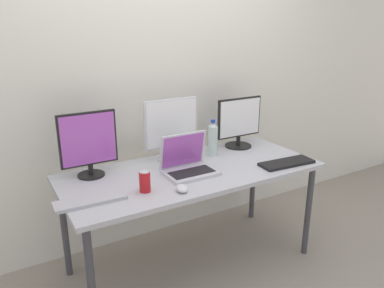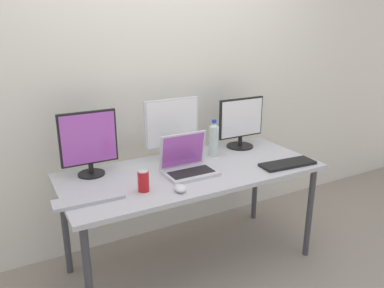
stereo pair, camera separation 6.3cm
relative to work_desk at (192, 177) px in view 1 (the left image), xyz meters
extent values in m
plane|color=gray|center=(0.00, 0.00, -0.68)|extent=(16.00, 16.00, 0.00)
cube|color=silver|center=(0.00, 0.59, 0.62)|extent=(7.00, 0.08, 2.60)
cylinder|color=#424247|center=(-0.81, -0.32, -0.33)|extent=(0.04, 0.04, 0.71)
cylinder|color=#424247|center=(0.81, -0.32, -0.33)|extent=(0.04, 0.04, 0.71)
cylinder|color=#424247|center=(-0.81, 0.32, -0.33)|extent=(0.04, 0.04, 0.71)
cylinder|color=#424247|center=(0.81, 0.32, -0.33)|extent=(0.04, 0.04, 0.71)
cube|color=#B7B7BC|center=(0.00, 0.00, 0.04)|extent=(1.74, 0.76, 0.03)
cylinder|color=black|center=(-0.62, 0.23, 0.07)|extent=(0.17, 0.17, 0.01)
cylinder|color=black|center=(-0.62, 0.23, 0.10)|extent=(0.03, 0.03, 0.07)
cube|color=black|center=(-0.62, 0.23, 0.31)|extent=(0.36, 0.02, 0.34)
cube|color=#A54CB2|center=(-0.62, 0.22, 0.31)|extent=(0.34, 0.01, 0.32)
cylinder|color=silver|center=(-0.03, 0.24, 0.07)|extent=(0.20, 0.20, 0.01)
cylinder|color=silver|center=(-0.03, 0.24, 0.11)|extent=(0.03, 0.03, 0.09)
cube|color=silver|center=(-0.03, 0.24, 0.33)|extent=(0.41, 0.02, 0.35)
cube|color=white|center=(-0.03, 0.23, 0.33)|extent=(0.38, 0.01, 0.32)
cylinder|color=black|center=(0.57, 0.24, 0.07)|extent=(0.21, 0.21, 0.01)
cylinder|color=black|center=(0.57, 0.24, 0.11)|extent=(0.03, 0.03, 0.07)
cube|color=black|center=(0.57, 0.24, 0.30)|extent=(0.39, 0.02, 0.31)
cube|color=white|center=(0.57, 0.23, 0.30)|extent=(0.37, 0.01, 0.28)
cube|color=silver|center=(-0.05, -0.07, 0.07)|extent=(0.33, 0.24, 0.02)
cube|color=black|center=(-0.05, -0.09, 0.08)|extent=(0.29, 0.13, 0.00)
cube|color=silver|center=(-0.05, 0.03, 0.20)|extent=(0.33, 0.05, 0.24)
cube|color=#A54CB2|center=(-0.05, 0.02, 0.20)|extent=(0.30, 0.04, 0.21)
cube|color=#B2B2B7|center=(-0.73, -0.14, 0.07)|extent=(0.39, 0.14, 0.02)
cube|color=black|center=(0.62, -0.25, 0.07)|extent=(0.41, 0.17, 0.02)
ellipsoid|color=silver|center=(-0.23, -0.27, 0.08)|extent=(0.09, 0.11, 0.04)
cylinder|color=silver|center=(0.28, 0.17, 0.17)|extent=(0.07, 0.07, 0.22)
cone|color=silver|center=(0.28, 0.17, 0.30)|extent=(0.07, 0.07, 0.03)
cylinder|color=#1938B2|center=(0.28, 0.17, 0.32)|extent=(0.03, 0.03, 0.02)
cylinder|color=red|center=(-0.41, -0.16, 0.12)|extent=(0.07, 0.07, 0.12)
cylinder|color=silver|center=(-0.41, -0.16, 0.18)|extent=(0.06, 0.06, 0.00)
camera|label=1|loc=(-1.18, -2.03, 1.01)|focal=35.00mm
camera|label=2|loc=(-1.13, -2.06, 1.01)|focal=35.00mm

